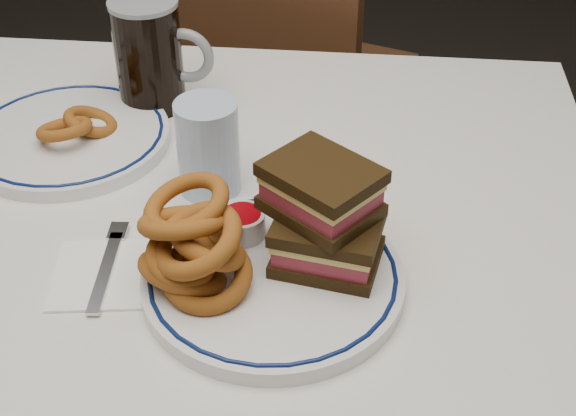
# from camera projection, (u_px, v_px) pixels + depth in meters

# --- Properties ---
(dining_table) EXTENTS (1.27, 0.87, 0.75)m
(dining_table) POSITION_uv_depth(u_px,v_px,m) (145.00, 248.00, 1.14)
(dining_table) COLOR white
(dining_table) RESTS_ON floor
(chair_far) EXTENTS (0.58, 0.58, 0.98)m
(chair_far) POSITION_uv_depth(u_px,v_px,m) (282.00, 70.00, 1.80)
(chair_far) COLOR #4B2F18
(chair_far) RESTS_ON floor
(main_plate) EXTENTS (0.30, 0.30, 0.02)m
(main_plate) POSITION_uv_depth(u_px,v_px,m) (273.00, 278.00, 0.92)
(main_plate) COLOR white
(main_plate) RESTS_ON dining_table
(reuben_sandwich) EXTENTS (0.15, 0.15, 0.12)m
(reuben_sandwich) POSITION_uv_depth(u_px,v_px,m) (324.00, 216.00, 0.90)
(reuben_sandwich) COLOR black
(reuben_sandwich) RESTS_ON main_plate
(onion_rings_main) EXTENTS (0.14, 0.14, 0.14)m
(onion_rings_main) POSITION_uv_depth(u_px,v_px,m) (194.00, 245.00, 0.88)
(onion_rings_main) COLOR brown
(onion_rings_main) RESTS_ON main_plate
(ketchup_ramekin) EXTENTS (0.06, 0.06, 0.03)m
(ketchup_ramekin) POSITION_uv_depth(u_px,v_px,m) (242.00, 223.00, 0.96)
(ketchup_ramekin) COLOR silver
(ketchup_ramekin) RESTS_ON main_plate
(beer_mug) EXTENTS (0.15, 0.10, 0.17)m
(beer_mug) POSITION_uv_depth(u_px,v_px,m) (151.00, 54.00, 1.20)
(beer_mug) COLOR black
(beer_mug) RESTS_ON dining_table
(water_glass) EXTENTS (0.08, 0.08, 0.13)m
(water_glass) POSITION_uv_depth(u_px,v_px,m) (208.00, 147.00, 1.04)
(water_glass) COLOR #A9BFDA
(water_glass) RESTS_ON dining_table
(far_plate) EXTENTS (0.29, 0.29, 0.02)m
(far_plate) POSITION_uv_depth(u_px,v_px,m) (69.00, 137.00, 1.16)
(far_plate) COLOR white
(far_plate) RESTS_ON dining_table
(onion_rings_far) EXTENTS (0.11, 0.12, 0.06)m
(onion_rings_far) POSITION_uv_depth(u_px,v_px,m) (78.00, 125.00, 1.14)
(onion_rings_far) COLOR brown
(onion_rings_far) RESTS_ON far_plate
(napkin_fork) EXTENTS (0.14, 0.16, 0.01)m
(napkin_fork) POSITION_uv_depth(u_px,v_px,m) (106.00, 272.00, 0.94)
(napkin_fork) COLOR white
(napkin_fork) RESTS_ON dining_table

